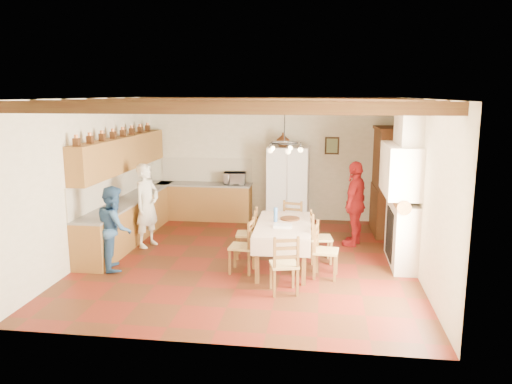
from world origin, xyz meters
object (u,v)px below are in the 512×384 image
chair_left_near (242,246)px  chair_end_far (290,226)px  chair_right_near (326,250)px  person_woman_blue (114,228)px  dining_table (283,228)px  chair_left_far (247,233)px  hutch (387,181)px  chair_right_far (321,237)px  microwave (235,178)px  person_woman_red (355,204)px  chair_end_near (284,263)px  person_man (147,205)px  refrigerator (288,186)px

chair_left_near → chair_end_far: 1.62m
chair_right_near → person_woman_blue: (-3.72, -0.06, 0.27)m
chair_right_near → chair_end_far: (-0.71, 1.49, 0.00)m
dining_table → chair_left_near: (-0.70, -0.35, -0.25)m
chair_left_near → chair_left_far: same height
hutch → person_woman_blue: (-5.04, -3.03, -0.43)m
chair_right_far → microwave: microwave is taller
person_woman_red → microwave: size_ratio=3.30×
chair_left_near → chair_end_near: 1.16m
chair_end_near → chair_right_near: bearing=-144.7°
hutch → person_woman_blue: size_ratio=1.58×
chair_right_near → person_man: bearing=76.2°
chair_right_far → chair_end_near: same height
chair_end_far → person_woman_red: (1.29, 0.47, 0.39)m
chair_left_near → chair_left_far: 0.81m
refrigerator → chair_right_far: (0.79, -2.58, -0.46)m
chair_end_near → person_man: person_man is taller
person_woman_red → chair_left_far: bearing=-41.3°
hutch → chair_right_near: bearing=-115.5°
chair_right_near → microwave: microwave is taller
person_woman_blue → person_woman_red: (4.31, 2.02, 0.12)m
refrigerator → chair_left_near: refrigerator is taller
microwave → refrigerator: bearing=-18.2°
refrigerator → hutch: bearing=-7.9°
microwave → chair_right_near: bearing=-64.5°
refrigerator → person_woman_blue: 4.45m
microwave → hutch: bearing=-16.8°
hutch → chair_right_far: size_ratio=2.47×
chair_left_near → chair_right_far: (1.36, 0.73, 0.00)m
chair_right_far → person_woman_red: person_woman_red is taller
person_woman_red → refrigerator: bearing=-112.9°
chair_end_far → person_man: (-2.90, -0.19, 0.37)m
person_woman_blue → person_woman_red: person_woman_red is taller
chair_left_far → chair_right_far: 1.40m
person_man → microwave: size_ratio=3.23×
chair_left_near → chair_end_far: size_ratio=1.00×
chair_end_near → person_woman_red: size_ratio=0.55×
dining_table → chair_right_far: bearing=29.9°
refrigerator → chair_right_near: (0.89, -3.37, -0.46)m
refrigerator → chair_left_far: 2.61m
chair_right_near → chair_right_far: bearing=12.9°
chair_right_near → chair_end_far: 1.65m
chair_end_near → person_woman_red: bearing=-129.0°
refrigerator → chair_left_near: size_ratio=1.95×
chair_left_far → microwave: microwave is taller
chair_right_far → chair_end_near: bearing=152.6°
person_woman_red → chair_left_near: bearing=-26.3°
dining_table → chair_end_far: 1.12m
person_man → person_woman_blue: 1.37m
refrigerator → dining_table: (0.13, -2.96, -0.21)m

